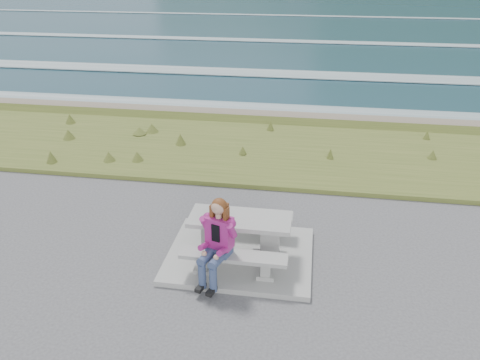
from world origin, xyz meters
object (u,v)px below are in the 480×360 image
object	(u,v)px
picnic_table	(240,225)
seated_woman	(215,253)
bench_seaward	(246,217)
bench_landward	(233,259)

from	to	relation	value
picnic_table	seated_woman	distance (m)	0.88
picnic_table	bench_seaward	xyz separation A→B (m)	(0.00, 0.70, -0.23)
picnic_table	bench_landward	bearing A→B (deg)	-90.00
picnic_table	seated_woman	size ratio (longest dim) A/B	1.23
seated_woman	bench_seaward	bearing A→B (deg)	97.25
bench_landward	bench_seaward	bearing A→B (deg)	90.00
picnic_table	seated_woman	bearing A→B (deg)	-108.40
picnic_table	bench_seaward	world-z (taller)	picnic_table
picnic_table	bench_landward	xyz separation A→B (m)	(0.00, -0.70, -0.23)
picnic_table	bench_landward	world-z (taller)	picnic_table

